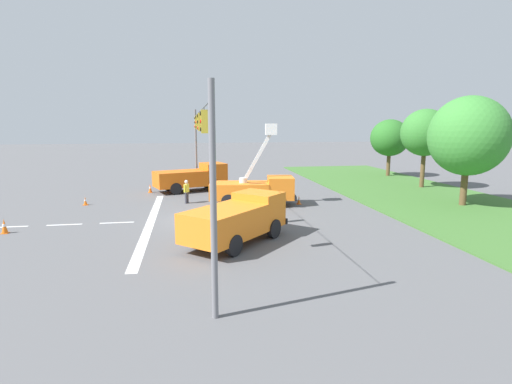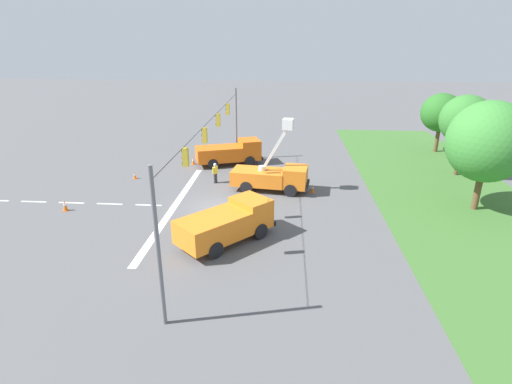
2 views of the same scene
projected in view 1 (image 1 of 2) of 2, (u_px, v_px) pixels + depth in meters
name	position (u px, v px, depth m)	size (l,w,h in m)	color
ground_plane	(202.00, 219.00, 25.02)	(200.00, 200.00, 0.00)	#565659
grass_verge	(460.00, 209.00, 27.96)	(56.00, 12.00, 0.10)	#3D6B2D
lane_markings	(126.00, 222.00, 24.27)	(17.60, 15.25, 0.01)	silver
signal_gantry	(200.00, 146.00, 24.18)	(26.20, 0.33, 7.20)	slate
tree_far_west	(390.00, 138.00, 44.54)	(4.40, 4.22, 6.40)	brown
tree_west	(425.00, 133.00, 36.26)	(4.28, 4.36, 7.25)	brown
tree_centre	(468.00, 136.00, 28.14)	(5.53, 5.41, 7.87)	brown
utility_truck_bucket_lift	(255.00, 188.00, 29.23)	(3.18, 6.50, 5.93)	orange
utility_truck_support_near	(238.00, 218.00, 20.00)	(6.14, 5.98, 2.30)	orange
utility_truck_support_far	(193.00, 177.00, 35.43)	(4.37, 6.82, 2.39)	orange
road_worker	(187.00, 190.00, 29.91)	(0.58, 0.41, 1.77)	#383842
traffic_cone_foreground_left	(85.00, 201.00, 29.36)	(0.36, 0.36, 0.63)	orange
traffic_cone_foreground_right	(229.00, 216.00, 24.60)	(0.36, 0.36, 0.66)	orange
traffic_cone_mid_left	(299.00, 200.00, 29.69)	(0.36, 0.36, 0.67)	orange
traffic_cone_mid_right	(150.00, 188.00, 34.67)	(0.36, 0.36, 0.75)	orange
traffic_cone_near_bucket	(4.00, 226.00, 21.78)	(0.36, 0.36, 0.81)	orange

